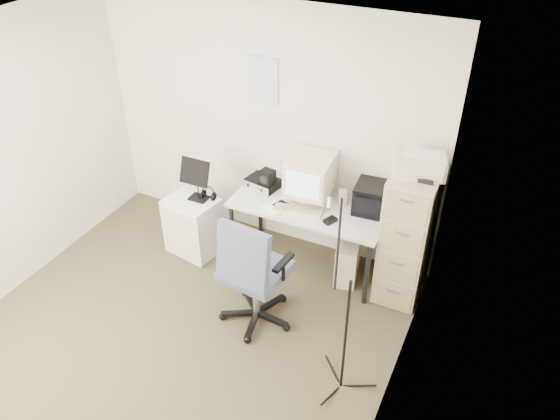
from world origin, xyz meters
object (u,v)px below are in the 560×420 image
at_px(filing_cabinet, 408,235).
at_px(office_chair, 255,269).
at_px(side_cart, 193,225).
at_px(desk, 309,235).

xyz_separation_m(filing_cabinet, office_chair, (-1.07, -0.93, -0.07)).
distance_m(filing_cabinet, side_cart, 2.17).
relative_size(desk, side_cart, 2.42).
relative_size(desk, office_chair, 1.29).
xyz_separation_m(office_chair, side_cart, (-1.05, 0.61, -0.27)).
distance_m(desk, office_chair, 0.94).
bearing_deg(desk, side_cart, -165.82).
height_order(filing_cabinet, office_chair, filing_cabinet).
relative_size(filing_cabinet, office_chair, 1.12).
height_order(desk, side_cart, desk).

